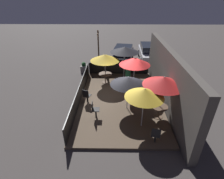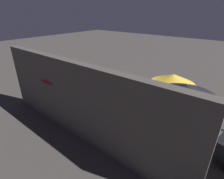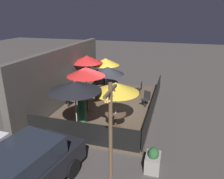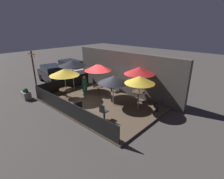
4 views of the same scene
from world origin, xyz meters
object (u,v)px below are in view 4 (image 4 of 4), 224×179
(dining_table_0, at_px, (99,88))
(dining_table_2, at_px, (66,91))
(patio_chair_0, at_px, (79,108))
(light_post, at_px, (34,69))
(patio_umbrella_4, at_px, (72,63))
(patio_umbrella_0, at_px, (98,67))
(patio_umbrella_2, at_px, (64,72))
(patio_chair_2, at_px, (103,111))
(patio_umbrella_1, at_px, (140,70))
(patron_0, at_px, (85,85))
(planter_box, at_px, (26,94))
(parked_car_0, at_px, (53,74))
(patio_umbrella_3, at_px, (140,80))
(patio_chair_3, at_px, (112,85))
(dining_table_1, at_px, (138,93))
(parked_car_1, at_px, (71,68))
(patio_umbrella_5, at_px, (113,79))
(patio_chair_1, at_px, (159,105))

(dining_table_0, distance_m, dining_table_2, 2.39)
(patio_chair_0, distance_m, light_post, 6.11)
(dining_table_2, bearing_deg, patio_umbrella_4, 126.23)
(patio_umbrella_0, height_order, patio_umbrella_2, patio_umbrella_0)
(dining_table_0, distance_m, patio_chair_2, 3.70)
(patio_umbrella_1, distance_m, light_post, 8.32)
(patron_0, distance_m, planter_box, 4.36)
(patio_umbrella_1, height_order, parked_car_0, patio_umbrella_1)
(patron_0, bearing_deg, patio_umbrella_2, -177.90)
(patio_umbrella_3, distance_m, light_post, 8.58)
(patio_umbrella_2, relative_size, patio_chair_3, 2.32)
(dining_table_1, bearing_deg, patio_umbrella_2, -143.39)
(dining_table_1, distance_m, parked_car_1, 9.49)
(patio_chair_2, relative_size, light_post, 0.28)
(patio_umbrella_5, bearing_deg, planter_box, -148.73)
(patio_umbrella_5, bearing_deg, patio_umbrella_1, 63.02)
(patio_chair_3, bearing_deg, patio_umbrella_3, 78.17)
(patio_umbrella_4, distance_m, patio_umbrella_5, 4.41)
(patio_chair_0, xyz_separation_m, light_post, (-5.97, 0.28, 1.28))
(patio_chair_0, bearing_deg, patio_chair_3, -53.72)
(dining_table_1, xyz_separation_m, patio_chair_1, (1.90, -0.57, -0.06))
(patio_umbrella_5, xyz_separation_m, dining_table_1, (0.85, 1.67, -1.23))
(patio_umbrella_0, distance_m, dining_table_2, 2.89)
(patio_umbrella_0, height_order, patio_chair_0, patio_umbrella_0)
(patio_umbrella_0, height_order, parked_car_1, patio_umbrella_0)
(patio_umbrella_0, relative_size, patio_chair_2, 2.56)
(patio_umbrella_0, relative_size, patio_umbrella_1, 0.99)
(dining_table_1, xyz_separation_m, patio_chair_2, (0.04, -3.48, -0.04))
(patio_chair_0, bearing_deg, dining_table_2, -0.00)
(patron_0, xyz_separation_m, planter_box, (-2.33, -3.67, -0.35))
(patio_umbrella_5, relative_size, patron_0, 1.50)
(patio_chair_1, xyz_separation_m, patio_chair_2, (-1.87, -2.91, 0.02))
(patio_umbrella_4, height_order, parked_car_0, patio_umbrella_4)
(patio_umbrella_3, distance_m, patio_chair_1, 1.92)
(patio_umbrella_1, distance_m, planter_box, 8.46)
(patio_umbrella_1, xyz_separation_m, patio_umbrella_3, (0.73, -1.02, -0.25))
(dining_table_0, height_order, dining_table_2, dining_table_0)
(patio_umbrella_0, xyz_separation_m, patio_umbrella_4, (-2.41, -0.52, 0.04))
(parked_car_0, bearing_deg, patio_chair_1, 15.08)
(patio_umbrella_1, relative_size, dining_table_1, 2.78)
(patio_umbrella_1, bearing_deg, dining_table_0, -158.14)
(patio_umbrella_3, bearing_deg, dining_table_2, -157.02)
(patio_umbrella_3, height_order, light_post, light_post)
(patio_umbrella_3, xyz_separation_m, patio_chair_0, (-2.14, -3.09, -1.47))
(light_post, bearing_deg, patio_chair_2, 2.74)
(patio_umbrella_2, height_order, dining_table_0, patio_umbrella_2)
(patio_umbrella_2, bearing_deg, dining_table_2, 90.00)
(patio_umbrella_4, bearing_deg, parked_car_0, 178.78)
(patio_chair_0, bearing_deg, light_post, 17.30)
(dining_table_1, height_order, dining_table_2, dining_table_1)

